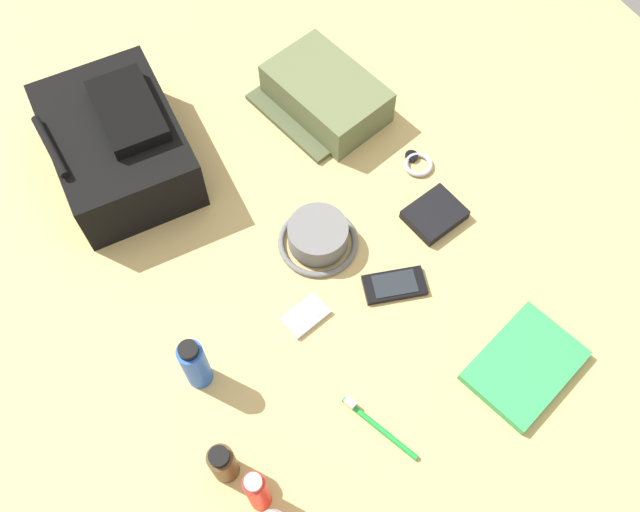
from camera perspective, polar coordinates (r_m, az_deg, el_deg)
ground_plane at (r=1.40m, az=0.00°, el=-1.00°), size 2.64×2.02×0.02m
backpack at (r=1.51m, az=-15.98°, el=8.69°), size 0.37×0.28×0.16m
toiletry_pouch at (r=1.57m, az=0.39°, el=12.84°), size 0.28×0.25×0.09m
bucket_hat at (r=1.39m, az=-0.17°, el=1.56°), size 0.16×0.16×0.06m
sunscreen_spray at (r=1.17m, az=-5.07°, el=-18.40°), size 0.04×0.04×0.17m
cologne_bottle at (r=1.22m, az=-7.82°, el=-16.23°), size 0.04×0.04×0.11m
deodorant_spray at (r=1.25m, az=-10.06°, el=-8.56°), size 0.05×0.05×0.15m
paperback_novel at (r=1.35m, az=16.18°, el=-8.49°), size 0.19×0.23×0.02m
cell_phone at (r=1.37m, az=6.02°, el=-2.35°), size 0.10×0.13×0.01m
media_player at (r=1.34m, az=-1.14°, el=-4.84°), size 0.07×0.09×0.01m
wristwatch at (r=1.52m, az=7.86°, el=7.39°), size 0.07×0.06×0.01m
toothbrush at (r=1.27m, az=4.46°, el=-13.37°), size 0.16×0.06×0.02m
wallet at (r=1.45m, az=9.22°, el=3.32°), size 0.10×0.12×0.02m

